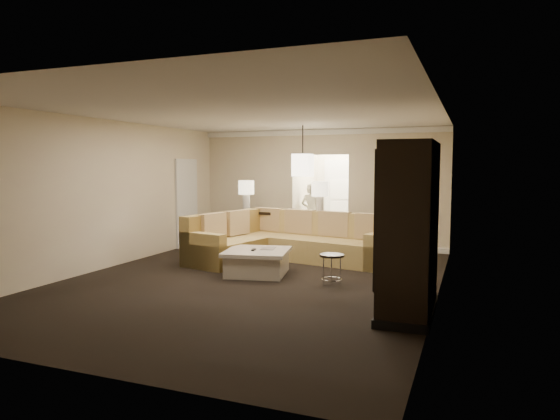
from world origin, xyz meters
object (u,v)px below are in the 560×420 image
at_px(sectional_sofa, 283,241).
at_px(person, 311,209).
at_px(console_table, 282,228).
at_px(armoire, 409,233).
at_px(coffee_table, 257,262).
at_px(drink_table, 332,263).

bearing_deg(sectional_sofa, person, 107.23).
distance_m(console_table, person, 1.72).
relative_size(armoire, person, 1.34).
distance_m(coffee_table, console_table, 2.46).
height_order(coffee_table, armoire, armoire).
relative_size(console_table, armoire, 1.06).
height_order(armoire, drink_table, armoire).
bearing_deg(console_table, sectional_sofa, -64.54).
bearing_deg(sectional_sofa, drink_table, -36.48).
bearing_deg(sectional_sofa, coffee_table, -75.50).
distance_m(drink_table, person, 4.73).
bearing_deg(console_table, drink_table, -51.36).
relative_size(sectional_sofa, armoire, 1.69).
bearing_deg(coffee_table, console_table, 100.73).
height_order(console_table, drink_table, console_table).
height_order(coffee_table, drink_table, drink_table).
height_order(sectional_sofa, drink_table, sectional_sofa).
bearing_deg(drink_table, person, 111.74).
bearing_deg(sectional_sofa, armoire, -33.49).
relative_size(coffee_table, drink_table, 2.58).
distance_m(coffee_table, armoire, 3.28).
relative_size(sectional_sofa, console_table, 1.60).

